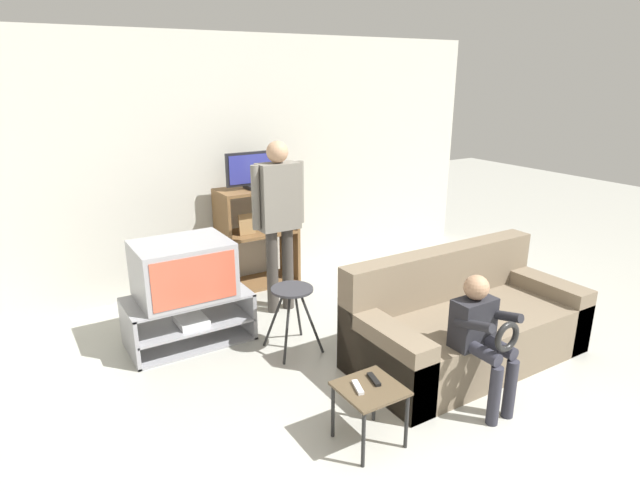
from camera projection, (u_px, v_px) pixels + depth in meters
name	position (u px, v px, depth m)	size (l,w,h in m)	color
wall_back	(228.00, 163.00, 5.62)	(6.40, 0.06, 2.60)	beige
tv_stand	(189.00, 320.00, 4.55)	(1.02, 0.55, 0.42)	#939399
television_main	(183.00, 270.00, 4.42)	(0.76, 0.59, 0.48)	#9E9EA3
media_shelf	(257.00, 236.00, 5.71)	(0.81, 0.44, 1.07)	brown
television_flat	(256.00, 171.00, 5.49)	(0.66, 0.20, 0.38)	black
folding_stool	(292.00, 299.00, 4.35)	(0.39, 0.38, 0.56)	black
snack_table	(370.00, 396.00, 3.26)	(0.37, 0.37, 0.39)	brown
remote_control_black	(374.00, 379.00, 3.31)	(0.04, 0.14, 0.02)	black
remote_control_white	(358.00, 387.00, 3.23)	(0.04, 0.14, 0.02)	silver
couch	(464.00, 325.00, 4.28)	(1.93, 0.89, 0.85)	#756651
person_standing_adult	(279.00, 211.00, 4.94)	(0.53, 0.20, 1.64)	#3D3833
person_seated_child	(482.00, 332.00, 3.58)	(0.33, 0.43, 0.94)	#2D2D38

